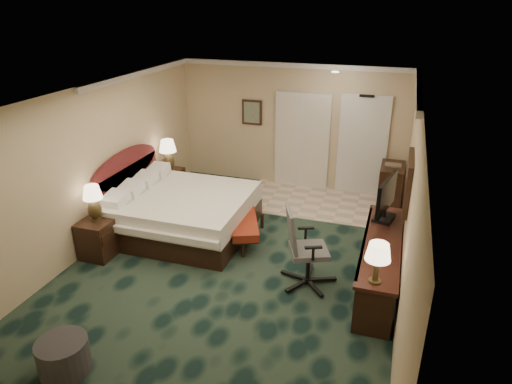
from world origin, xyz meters
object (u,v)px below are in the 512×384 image
(desk, at_px, (379,263))
(bed, at_px, (184,213))
(nightstand_far, at_px, (170,184))
(lamp_near, at_px, (94,203))
(desk_chair, at_px, (309,247))
(minibar, at_px, (391,186))
(nightstand_near, at_px, (99,238))
(ottoman, at_px, (64,356))
(tv, at_px, (386,199))
(bed_bench, at_px, (244,229))
(lamp_far, at_px, (168,155))

(desk, bearing_deg, bed, 169.66)
(nightstand_far, distance_m, lamp_near, 2.49)
(desk, height_order, desk_chair, desk_chair)
(lamp_near, xyz_separation_m, desk_chair, (3.47, 0.22, -0.32))
(minibar, bearing_deg, nightstand_near, -141.96)
(ottoman, bearing_deg, nightstand_near, 116.72)
(bed, xyz_separation_m, ottoman, (0.20, -3.50, -0.15))
(ottoman, relative_size, tv, 0.65)
(lamp_near, relative_size, tv, 0.66)
(lamp_near, height_order, desk, lamp_near)
(bed, height_order, desk_chair, desk_chair)
(bed_bench, bearing_deg, ottoman, -127.56)
(bed, height_order, bed_bench, bed)
(nightstand_far, bearing_deg, tv, -14.62)
(desk_chair, bearing_deg, ottoman, -153.99)
(bed_bench, relative_size, desk, 0.51)
(bed_bench, height_order, desk, desk)
(desk_chair, bearing_deg, tv, 24.25)
(nightstand_far, xyz_separation_m, desk_chair, (3.44, -2.19, 0.30))
(nightstand_near, relative_size, minibar, 0.73)
(lamp_far, xyz_separation_m, ottoman, (1.15, -4.78, -0.75))
(ottoman, relative_size, minibar, 0.67)
(nightstand_near, relative_size, ottoman, 1.09)
(minibar, bearing_deg, bed, -146.66)
(bed, relative_size, lamp_near, 3.88)
(bed_bench, bearing_deg, nightstand_near, -172.80)
(desk_chair, xyz_separation_m, minibar, (1.01, 3.21, -0.17))
(bed, height_order, desk, bed)
(nightstand_far, relative_size, bed_bench, 0.49)
(nightstand_near, height_order, desk_chair, desk_chair)
(ottoman, relative_size, desk_chair, 0.48)
(ottoman, height_order, desk, desk)
(nightstand_far, relative_size, ottoman, 1.07)
(nightstand_far, xyz_separation_m, ottoman, (1.17, -4.77, -0.10))
(minibar, bearing_deg, ottoman, -119.57)
(ottoman, height_order, desk_chair, desk_chair)
(minibar, bearing_deg, tv, -90.96)
(desk_chair, height_order, minibar, desk_chair)
(bed_bench, height_order, ottoman, bed_bench)
(bed, xyz_separation_m, lamp_near, (-1.00, -1.14, 0.57))
(lamp_far, relative_size, tv, 0.74)
(desk, bearing_deg, lamp_far, 156.68)
(bed, xyz_separation_m, lamp_far, (-0.95, 1.27, 0.59))
(lamp_far, xyz_separation_m, desk, (4.43, -1.91, -0.59))
(desk, bearing_deg, desk_chair, -163.82)
(ottoman, xyz_separation_m, desk, (3.28, 2.87, 0.15))
(tv, bearing_deg, ottoman, -119.42)
(nightstand_far, height_order, desk, desk)
(desk, distance_m, desk_chair, 1.07)
(lamp_near, height_order, minibar, lamp_near)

